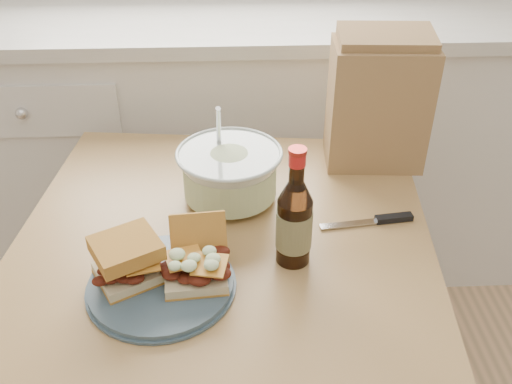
{
  "coord_description": "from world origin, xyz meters",
  "views": [
    {
      "loc": [
        0.1,
        -0.11,
        1.48
      ],
      "look_at": [
        0.15,
        0.87,
        0.81
      ],
      "focal_mm": 40.0,
      "sensor_mm": 36.0,
      "label": 1
    }
  ],
  "objects_px": {
    "plate": "(161,284)",
    "coleslaw_bowl": "(230,175)",
    "dining_table": "(225,274)",
    "paper_bag": "(378,105)",
    "beer_bottle": "(294,221)"
  },
  "relations": [
    {
      "from": "plate",
      "to": "coleslaw_bowl",
      "type": "height_order",
      "value": "coleslaw_bowl"
    },
    {
      "from": "plate",
      "to": "paper_bag",
      "type": "relative_size",
      "value": 0.89
    },
    {
      "from": "plate",
      "to": "coleslaw_bowl",
      "type": "distance_m",
      "value": 0.32
    },
    {
      "from": "dining_table",
      "to": "coleslaw_bowl",
      "type": "distance_m",
      "value": 0.22
    },
    {
      "from": "dining_table",
      "to": "coleslaw_bowl",
      "type": "relative_size",
      "value": 4.04
    },
    {
      "from": "dining_table",
      "to": "coleslaw_bowl",
      "type": "bearing_deg",
      "value": 89.71
    },
    {
      "from": "plate",
      "to": "coleslaw_bowl",
      "type": "xyz_separation_m",
      "value": [
        0.13,
        0.29,
        0.05
      ]
    },
    {
      "from": "dining_table",
      "to": "beer_bottle",
      "type": "distance_m",
      "value": 0.26
    },
    {
      "from": "beer_bottle",
      "to": "paper_bag",
      "type": "xyz_separation_m",
      "value": [
        0.24,
        0.38,
        0.06
      ]
    },
    {
      "from": "plate",
      "to": "paper_bag",
      "type": "xyz_separation_m",
      "value": [
        0.49,
        0.45,
        0.14
      ]
    },
    {
      "from": "coleslaw_bowl",
      "to": "paper_bag",
      "type": "height_order",
      "value": "paper_bag"
    },
    {
      "from": "dining_table",
      "to": "beer_bottle",
      "type": "height_order",
      "value": "beer_bottle"
    },
    {
      "from": "coleslaw_bowl",
      "to": "paper_bag",
      "type": "relative_size",
      "value": 0.78
    },
    {
      "from": "dining_table",
      "to": "paper_bag",
      "type": "relative_size",
      "value": 3.14
    },
    {
      "from": "dining_table",
      "to": "plate",
      "type": "bearing_deg",
      "value": -121.78
    }
  ]
}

